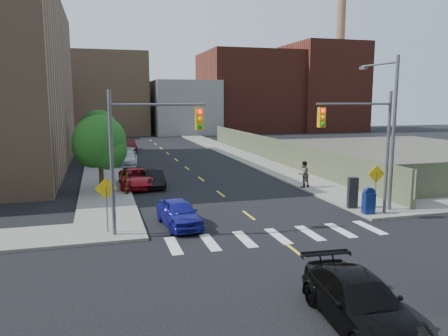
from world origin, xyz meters
TOP-DOWN VIEW (x-y plane):
  - ground at (0.00, 0.00)m, footprint 160.00×160.00m
  - sidewalk_nw at (-7.75, 41.50)m, footprint 3.50×73.00m
  - sidewalk_ne at (7.75, 41.50)m, footprint 3.50×73.00m
  - fence_north at (9.60, 28.00)m, footprint 0.12×44.00m
  - gravel_lot at (28.00, 30.00)m, footprint 36.00×42.00m
  - bg_bldg_west at (-22.00, 70.00)m, footprint 14.00×18.00m
  - bg_bldg_midwest at (-6.00, 72.00)m, footprint 14.00×16.00m
  - bg_bldg_center at (8.00, 70.00)m, footprint 12.00×16.00m
  - bg_bldg_east at (22.00, 72.00)m, footprint 18.00×18.00m
  - bg_bldg_fareast at (38.00, 70.00)m, footprint 14.00×16.00m
  - smokestack at (42.00, 70.00)m, footprint 1.80×1.80m
  - signal_nw at (-5.98, 6.00)m, footprint 4.59×0.30m
  - signal_ne at (5.98, 6.00)m, footprint 4.59×0.30m
  - streetlight_ne at (8.20, 6.90)m, footprint 0.25×3.70m
  - warn_sign_nw at (-7.80, 6.50)m, footprint 1.06×0.06m
  - warn_sign_ne at (7.20, 6.50)m, footprint 1.06×0.06m
  - warn_sign_midwest at (-7.80, 20.00)m, footprint 1.06×0.06m
  - tree_west_near at (-8.00, 16.05)m, footprint 3.66×3.64m
  - tree_west_far at (-8.00, 31.05)m, footprint 3.66×3.64m
  - parked_car_blue at (-4.20, 7.00)m, footprint 2.10×4.35m
  - parked_car_black at (-4.20, 17.65)m, footprint 1.38×3.96m
  - parked_car_red at (-5.50, 17.93)m, footprint 2.39×5.14m
  - parked_car_silver at (-5.50, 29.50)m, footprint 2.61×5.50m
  - parked_car_white at (-5.06, 33.19)m, footprint 1.84×4.36m
  - parked_car_maroon at (-4.56, 40.97)m, footprint 1.97×4.90m
  - parked_car_grey at (-4.70, 42.80)m, footprint 2.35×5.10m
  - black_sedan at (-0.96, -4.45)m, footprint 2.44×5.20m
  - mailbox at (6.45, 6.00)m, footprint 0.64×0.51m
  - payphone at (6.30, 7.42)m, footprint 0.65×0.58m
  - pedestrian_west at (-6.30, 15.16)m, footprint 0.59×0.70m
  - pedestrian_east at (6.30, 13.87)m, footprint 1.09×0.94m

SIDE VIEW (x-z plane):
  - ground at x=0.00m, z-range 0.00..0.00m
  - gravel_lot at x=28.00m, z-range 0.00..0.06m
  - sidewalk_nw at x=-7.75m, z-range 0.00..0.15m
  - sidewalk_ne at x=7.75m, z-range 0.00..0.15m
  - parked_car_black at x=-4.20m, z-range 0.00..1.30m
  - parked_car_grey at x=-4.70m, z-range 0.00..1.42m
  - parked_car_red at x=-5.50m, z-range 0.00..1.42m
  - parked_car_blue at x=-4.20m, z-range 0.00..1.43m
  - black_sedan at x=-0.96m, z-range 0.00..1.47m
  - parked_car_white at x=-5.06m, z-range 0.00..1.47m
  - parked_car_silver at x=-5.50m, z-range 0.00..1.55m
  - parked_car_maroon at x=-4.56m, z-range 0.00..1.59m
  - mailbox at x=6.45m, z-range 0.13..1.64m
  - pedestrian_west at x=-6.30m, z-range 0.15..1.78m
  - payphone at x=6.30m, z-range 0.15..2.00m
  - pedestrian_east at x=6.30m, z-range 0.15..2.08m
  - fence_north at x=9.60m, z-range 0.00..2.50m
  - warn_sign_nw at x=-7.80m, z-range 0.58..3.41m
  - warn_sign_ne at x=7.20m, z-range 0.58..3.41m
  - warn_sign_midwest at x=-7.80m, z-range 0.58..3.41m
  - tree_west_near at x=-8.00m, z-range 0.72..6.24m
  - tree_west_far at x=-8.00m, z-range 0.72..6.24m
  - signal_nw at x=-5.98m, z-range 1.03..8.03m
  - signal_ne at x=5.98m, z-range 1.03..8.03m
  - bg_bldg_center at x=8.00m, z-range 0.00..10.00m
  - streetlight_ne at x=8.20m, z-range 0.72..9.72m
  - bg_bldg_west at x=-22.00m, z-range 0.00..12.00m
  - bg_bldg_midwest at x=-6.00m, z-range 0.00..15.00m
  - bg_bldg_east at x=22.00m, z-range 0.00..16.00m
  - bg_bldg_fareast at x=38.00m, z-range 0.00..18.00m
  - smokestack at x=42.00m, z-range 0.00..28.00m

